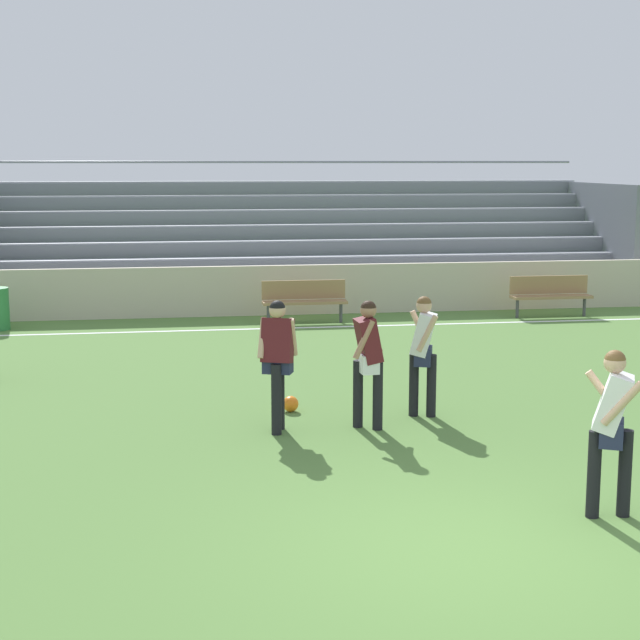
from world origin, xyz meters
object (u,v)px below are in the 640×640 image
(player_dark_deep_cover, at_px, (368,353))
(soccer_ball, at_px, (291,404))
(player_white_overlapping, at_px, (612,419))
(player_white_pressing_high, at_px, (423,346))
(bench_far_left, at_px, (550,292))
(bench_far_right, at_px, (304,297))
(player_dark_wide_right, at_px, (278,354))
(bleacher_stand, at_px, (299,238))

(player_dark_deep_cover, distance_m, soccer_ball, 1.59)
(player_white_overlapping, relative_size, player_white_pressing_high, 1.00)
(player_white_pressing_high, bearing_deg, soccer_ball, 163.85)
(bench_far_left, bearing_deg, soccer_ball, -132.25)
(bench_far_right, height_order, player_white_pressing_high, player_white_pressing_high)
(bench_far_left, xyz_separation_m, player_white_pressing_high, (-4.99, -7.90, 0.43))
(player_dark_wide_right, xyz_separation_m, player_white_overlapping, (2.83, -3.47, -0.03))
(bench_far_left, xyz_separation_m, player_dark_wide_right, (-7.00, -8.36, 0.46))
(player_white_overlapping, bearing_deg, bleacher_stand, 93.22)
(player_dark_deep_cover, height_order, soccer_ball, player_dark_deep_cover)
(bench_far_right, height_order, soccer_ball, bench_far_right)
(soccer_ball, bearing_deg, player_dark_deep_cover, -48.18)
(player_dark_deep_cover, bearing_deg, soccer_ball, 131.82)
(bleacher_stand, bearing_deg, soccer_ball, -98.16)
(bleacher_stand, relative_size, bench_far_right, 9.05)
(player_white_pressing_high, height_order, soccer_ball, player_white_pressing_high)
(bench_far_left, bearing_deg, bench_far_right, 180.00)
(bench_far_left, height_order, player_dark_wide_right, player_dark_wide_right)
(player_white_overlapping, xyz_separation_m, player_white_pressing_high, (-0.82, 3.94, -0.01))
(bench_far_left, distance_m, player_dark_deep_cover, 10.22)
(player_dark_wide_right, relative_size, soccer_ball, 7.69)
(bench_far_right, relative_size, bench_far_left, 1.00)
(player_white_pressing_high, distance_m, soccer_ball, 2.00)
(bench_far_left, height_order, player_white_pressing_high, player_white_pressing_high)
(bleacher_stand, height_order, player_dark_deep_cover, bleacher_stand)
(bleacher_stand, distance_m, player_dark_wide_right, 12.65)
(player_white_overlapping, relative_size, soccer_ball, 7.48)
(player_dark_deep_cover, bearing_deg, player_white_overlapping, -64.19)
(player_dark_wide_right, bearing_deg, player_dark_deep_cover, -0.85)
(bench_far_right, relative_size, soccer_ball, 8.18)
(bench_far_right, relative_size, player_dark_deep_cover, 1.08)
(player_dark_deep_cover, xyz_separation_m, soccer_ball, (-0.88, 0.98, -0.88))
(bleacher_stand, distance_m, bench_far_left, 6.60)
(player_white_pressing_high, xyz_separation_m, soccer_ball, (-1.73, 0.50, -0.86))
(bleacher_stand, height_order, bench_far_left, bleacher_stand)
(bleacher_stand, relative_size, player_dark_wide_right, 9.63)
(bench_far_left, relative_size, player_white_pressing_high, 1.10)
(bleacher_stand, height_order, player_white_overlapping, bleacher_stand)
(player_dark_wide_right, bearing_deg, player_white_overlapping, -50.82)
(player_dark_deep_cover, height_order, player_white_pressing_high, player_dark_deep_cover)
(bleacher_stand, distance_m, bench_far_right, 4.26)
(player_dark_wide_right, xyz_separation_m, player_white_pressing_high, (2.01, 0.46, -0.04))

